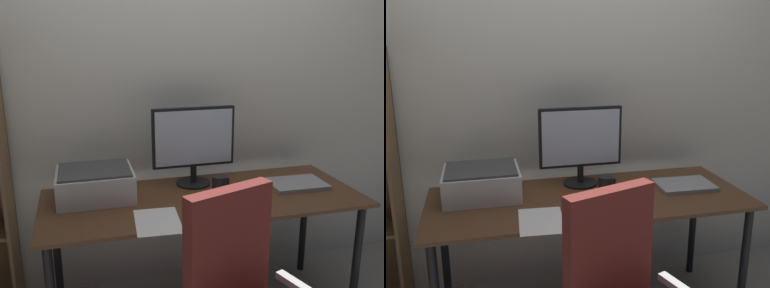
# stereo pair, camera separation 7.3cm
# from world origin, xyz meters

# --- Properties ---
(back_wall) EXTENTS (6.40, 0.10, 2.60)m
(back_wall) POSITION_xyz_m (0.00, 0.51, 1.30)
(back_wall) COLOR silver
(back_wall) RESTS_ON ground
(desk) EXTENTS (1.72, 0.68, 0.74)m
(desk) POSITION_xyz_m (0.00, 0.00, 0.66)
(desk) COLOR #56351E
(desk) RESTS_ON ground
(monitor) EXTENTS (0.48, 0.20, 0.46)m
(monitor) POSITION_xyz_m (0.00, 0.20, 1.00)
(monitor) COLOR black
(monitor) RESTS_ON desk
(keyboard) EXTENTS (0.29, 0.11, 0.02)m
(keyboard) POSITION_xyz_m (0.01, -0.15, 0.75)
(keyboard) COLOR silver
(keyboard) RESTS_ON desk
(mouse) EXTENTS (0.07, 0.10, 0.03)m
(mouse) POSITION_xyz_m (0.21, -0.15, 0.76)
(mouse) COLOR black
(mouse) RESTS_ON desk
(coffee_mug) EXTENTS (0.10, 0.08, 0.09)m
(coffee_mug) POSITION_xyz_m (0.10, 0.04, 0.79)
(coffee_mug) COLOR black
(coffee_mug) RESTS_ON desk
(laptop) EXTENTS (0.33, 0.24, 0.02)m
(laptop) POSITION_xyz_m (0.57, 0.02, 0.75)
(laptop) COLOR #99999E
(laptop) RESTS_ON desk
(printer) EXTENTS (0.40, 0.34, 0.16)m
(printer) POSITION_xyz_m (-0.56, 0.14, 0.82)
(printer) COLOR silver
(printer) RESTS_ON desk
(paper_sheet) EXTENTS (0.23, 0.31, 0.00)m
(paper_sheet) POSITION_xyz_m (-0.30, -0.24, 0.74)
(paper_sheet) COLOR white
(paper_sheet) RESTS_ON desk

